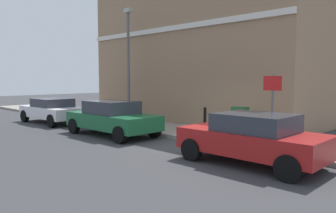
{
  "coord_description": "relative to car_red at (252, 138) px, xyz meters",
  "views": [
    {
      "loc": [
        -8.52,
        -7.13,
        2.34
      ],
      "look_at": [
        1.07,
        2.34,
        1.2
      ],
      "focal_mm": 35.28,
      "sensor_mm": 36.0,
      "label": 1
    }
  ],
  "objects": [
    {
      "name": "corner_building",
      "position": [
        7.64,
        6.81,
        3.15
      ],
      "size": [
        7.79,
        12.53,
        7.76
      ],
      "color": "#937256",
      "rests_on": "ground"
    },
    {
      "name": "street_sign",
      "position": [
        1.42,
        0.17,
        0.92
      ],
      "size": [
        0.08,
        0.6,
        2.3
      ],
      "color": "#59595B",
      "rests_on": "sidewalk"
    },
    {
      "name": "ground",
      "position": [
        0.6,
        2.54,
        -0.74
      ],
      "size": [
        80.0,
        80.0,
        0.0
      ],
      "primitive_type": "plane",
      "color": "#38383A"
    },
    {
      "name": "car_red",
      "position": [
        0.0,
        0.0,
        0.0
      ],
      "size": [
        1.91,
        3.96,
        1.4
      ],
      "rotation": [
        0.0,
        0.0,
        1.58
      ],
      "color": "maroon",
      "rests_on": "ground"
    },
    {
      "name": "bollard_near_cabinet",
      "position": [
        2.66,
        3.73,
        -0.03
      ],
      "size": [
        0.14,
        0.14,
        1.04
      ],
      "color": "black",
      "rests_on": "sidewalk"
    },
    {
      "name": "car_green",
      "position": [
        0.07,
        6.52,
        0.0
      ],
      "size": [
        1.95,
        4.31,
        1.43
      ],
      "rotation": [
        0.0,
        0.0,
        1.58
      ],
      "color": "#195933",
      "rests_on": "ground"
    },
    {
      "name": "sidewalk",
      "position": [
        2.49,
        8.54,
        -0.66
      ],
      "size": [
        2.63,
        30.0,
        0.15
      ],
      "primitive_type": "cube",
      "color": "gray",
      "rests_on": "ground"
    },
    {
      "name": "car_white",
      "position": [
        0.13,
        11.91,
        -0.04
      ],
      "size": [
        1.97,
        4.15,
        1.3
      ],
      "rotation": [
        0.0,
        0.0,
        1.59
      ],
      "color": "silver",
      "rests_on": "ground"
    },
    {
      "name": "lamppost",
      "position": [
        2.74,
        8.78,
        2.57
      ],
      "size": [
        0.2,
        0.44,
        5.72
      ],
      "color": "#59595B",
      "rests_on": "sidewalk"
    },
    {
      "name": "utility_cabinet",
      "position": [
        2.56,
        2.02,
        -0.06
      ],
      "size": [
        0.46,
        0.61,
        1.15
      ],
      "color": "#1E4C28",
      "rests_on": "sidewalk"
    }
  ]
}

